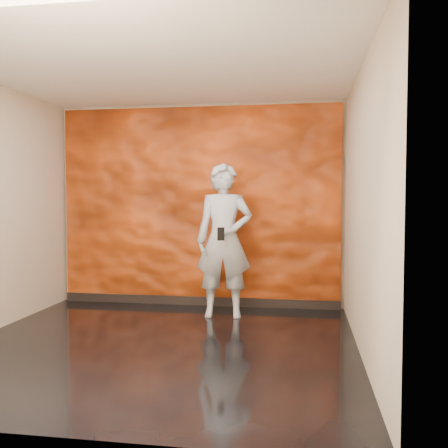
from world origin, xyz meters
The scene contains 5 objects.
room centered at (0.00, 0.00, 1.40)m, with size 4.02×4.02×2.81m.
feature_wall centered at (0.00, 1.96, 1.38)m, with size 3.90×0.06×2.75m, color #F65412.
baseboard centered at (0.00, 1.92, 0.06)m, with size 3.90×0.04×0.12m, color black.
man centered at (0.46, 1.34, 0.97)m, with size 0.70×0.46×1.93m, color #9296A0.
phone centered at (0.47, 1.03, 1.07)m, with size 0.09×0.02×0.16m, color black.
Camera 1 is at (1.46, -4.84, 1.50)m, focal length 40.00 mm.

